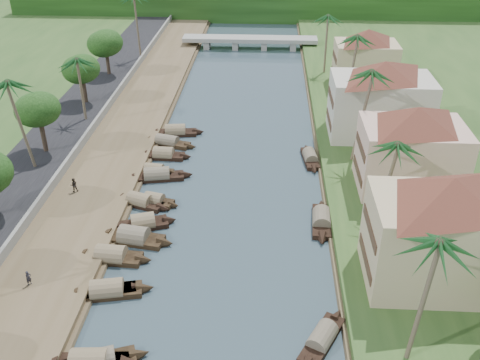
{
  "coord_description": "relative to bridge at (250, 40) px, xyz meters",
  "views": [
    {
      "loc": [
        4.14,
        -39.24,
        32.24
      ],
      "look_at": [
        1.22,
        13.04,
        2.0
      ],
      "focal_mm": 40.0,
      "sensor_mm": 36.0,
      "label": 1
    }
  ],
  "objects": [
    {
      "name": "building_distant",
      "position": [
        19.99,
        -24.0,
        4.16
      ],
      "size": [
        12.62,
        12.62,
        9.2
      ],
      "color": "tan",
      "rests_on": "right_bank"
    },
    {
      "name": "tree_3",
      "position": [
        -24.0,
        -51.74,
        5.22
      ],
      "size": [
        5.08,
        5.08,
        7.72
      ],
      "color": "#473528",
      "rests_on": "ground"
    },
    {
      "name": "canoe_1",
      "position": [
        -8.87,
        -75.34,
        -1.62
      ],
      "size": [
        5.18,
        1.42,
        0.83
      ],
      "rotation": [
        0.0,
        0.0,
        -0.12
      ],
      "color": "black",
      "rests_on": "ground"
    },
    {
      "name": "sampan_16",
      "position": [
        9.75,
        -50.04,
        -1.31
      ],
      "size": [
        2.35,
        7.98,
        1.96
      ],
      "rotation": [
        0.0,
        0.0,
        1.69
      ],
      "color": "black",
      "rests_on": "ground"
    },
    {
      "name": "tree_4",
      "position": [
        -24.0,
        -34.96,
        4.8
      ],
      "size": [
        5.09,
        5.09,
        7.29
      ],
      "color": "#473528",
      "rests_on": "ground"
    },
    {
      "name": "sampan_2",
      "position": [
        -9.47,
        -76.3,
        -1.31
      ],
      "size": [
        8.54,
        3.28,
        2.21
      ],
      "rotation": [
        0.0,
        0.0,
        0.2
      ],
      "color": "black",
      "rests_on": "ground"
    },
    {
      "name": "person_far",
      "position": [
        -17.49,
        -60.5,
        -0.08
      ],
      "size": [
        1.01,
        0.91,
        1.69
      ],
      "primitive_type": "imported",
      "rotation": [
        0.0,
        0.0,
        3.55
      ],
      "color": "#2D2620",
      "rests_on": "left_bank"
    },
    {
      "name": "tree_6",
      "position": [
        24.0,
        -41.56,
        4.7
      ],
      "size": [
        4.89,
        4.89,
        7.33
      ],
      "color": "#473528",
      "rests_on": "ground"
    },
    {
      "name": "sampan_5",
      "position": [
        -8.53,
        -65.89,
        -1.3
      ],
      "size": [
        7.37,
        3.94,
        2.29
      ],
      "rotation": [
        0.0,
        0.0,
        0.32
      ],
      "color": "black",
      "rests_on": "ground"
    },
    {
      "name": "building_far",
      "position": [
        18.99,
        -44.0,
        4.66
      ],
      "size": [
        15.59,
        15.59,
        10.2
      ],
      "color": "beige",
      "rests_on": "right_bank"
    },
    {
      "name": "sampan_4",
      "position": [
        -10.39,
        -71.51,
        -1.3
      ],
      "size": [
        8.28,
        2.35,
        2.31
      ],
      "rotation": [
        0.0,
        0.0,
        -0.06
      ],
      "color": "black",
      "rests_on": "ground"
    },
    {
      "name": "palm_5",
      "position": [
        -24.0,
        -56.06,
        10.08
      ],
      "size": [
        3.2,
        3.2,
        12.2
      ],
      "color": "brown",
      "rests_on": "ground"
    },
    {
      "name": "canoe_2",
      "position": [
        -10.22,
        -48.25,
        -1.62
      ],
      "size": [
        5.92,
        2.48,
        0.86
      ],
      "rotation": [
        0.0,
        0.0,
        -0.28
      ],
      "color": "black",
      "rests_on": "ground"
    },
    {
      "name": "sampan_7",
      "position": [
        -9.8,
        -61.68,
        -1.31
      ],
      "size": [
        7.77,
        4.14,
        2.07
      ],
      "rotation": [
        0.0,
        0.0,
        -0.35
      ],
      "color": "black",
      "rests_on": "ground"
    },
    {
      "name": "person_near",
      "position": [
        -16.33,
        -76.24,
        -0.21
      ],
      "size": [
        0.56,
        0.62,
        1.42
      ],
      "primitive_type": "imported",
      "rotation": [
        0.0,
        0.0,
        1.01
      ],
      "color": "#26262D",
      "rests_on": "left_bank"
    },
    {
      "name": "sampan_14",
      "position": [
        8.89,
        -80.86,
        -1.31
      ],
      "size": [
        5.1,
        7.85,
        1.99
      ],
      "rotation": [
        0.0,
        0.0,
        1.08
      ],
      "color": "black",
      "rests_on": "ground"
    },
    {
      "name": "sampan_3",
      "position": [
        -9.37,
        -76.28,
        -1.32
      ],
      "size": [
        6.85,
        3.17,
        1.87
      ],
      "rotation": [
        0.0,
        0.0,
        0.28
      ],
      "color": "black",
      "rests_on": "ground"
    },
    {
      "name": "right_bank",
      "position": [
        19.0,
        -52.0,
        -1.12
      ],
      "size": [
        16.0,
        180.0,
        1.2
      ],
      "primitive_type": "cube",
      "color": "#2D4C1E",
      "rests_on": "ground"
    },
    {
      "name": "sampan_13",
      "position": [
        -8.79,
        -43.17,
        -1.31
      ],
      "size": [
        8.44,
        2.66,
        2.26
      ],
      "rotation": [
        0.0,
        0.0,
        0.11
      ],
      "color": "black",
      "rests_on": "ground"
    },
    {
      "name": "sampan_10",
      "position": [
        -9.59,
        -54.54,
        -1.32
      ],
      "size": [
        6.69,
        2.29,
        1.86
      ],
      "rotation": [
        0.0,
        0.0,
        -0.14
      ],
      "color": "black",
      "rests_on": "ground"
    },
    {
      "name": "palm_0",
      "position": [
        15.0,
        -83.0,
        9.8
      ],
      "size": [
        3.2,
        3.2,
        12.13
      ],
      "color": "brown",
      "rests_on": "ground"
    },
    {
      "name": "palm_7",
      "position": [
        14.0,
        -18.14,
        9.12
      ],
      "size": [
        3.2,
        3.2,
        11.43
      ],
      "color": "brown",
      "rests_on": "ground"
    },
    {
      "name": "ground",
      "position": [
        -0.0,
        -72.0,
        -1.72
      ],
      "size": [
        220.0,
        220.0,
        0.0
      ],
      "primitive_type": "plane",
      "color": "#35474F",
      "rests_on": "ground"
    },
    {
      "name": "palm_2",
      "position": [
        15.0,
        -51.71,
        10.54
      ],
      "size": [
        3.2,
        3.2,
        12.88
      ],
      "color": "brown",
      "rests_on": "ground"
    },
    {
      "name": "sampan_8",
      "position": [
        -8.23,
        -61.4,
        -1.31
      ],
      "size": [
        6.26,
        3.02,
        1.94
      ],
      "rotation": [
        0.0,
        0.0,
        -0.27
      ],
      "color": "black",
      "rests_on": "ground"
    },
    {
      "name": "tree_5",
      "position": [
        -24.0,
        -21.68,
        4.99
      ],
      "size": [
        5.43,
        5.43,
        7.63
      ],
      "color": "#473528",
      "rests_on": "ground"
    },
    {
      "name": "bridge",
      "position": [
        0.0,
        0.0,
        0.0
      ],
      "size": [
        28.0,
        4.0,
        2.4
      ],
      "color": "gray",
      "rests_on": "ground"
    },
    {
      "name": "sampan_6",
      "position": [
        -8.91,
        -68.41,
        -1.3
      ],
      "size": [
        8.69,
        3.31,
        2.49
      ],
      "rotation": [
        0.0,
        0.0,
        -0.16
      ],
      "color": "black",
      "rests_on": "ground"
    },
    {
      "name": "left_bank",
      "position": [
        -16.0,
        -52.0,
        -1.32
      ],
      "size": [
        10.0,
        180.0,
        0.8
      ],
      "primitive_type": "cube",
      "color": "brown",
      "rests_on": "ground"
    },
    {
      "name": "retaining_wall",
      "position": [
        -20.2,
        -52.0,
        -0.37
      ],
      "size": [
        0.4,
        180.0,
        1.1
      ],
      "primitive_type": "cube",
      "color": "slate",
      "rests_on": "left_bank"
    },
    {
      "name": "building_near",
      "position": [
        18.99,
        -74.0,
        4.66
      ],
      "size": [
        14.85,
        14.85,
        10.2
      ],
      "color": "tan",
      "rests_on": "right_bank"
    },
    {
      "name": "palm_6",
      "position": [
        -22.0,
        -41.57,
        8.26
      ],
      "size": [
        3.2,
        3.2,
        10.33
      ],
      "color": "brown",
      "rests_on": "ground"
    },
    {
      "name": "treeline",
      "position": [
        -0.0,
        28.0,
        2.28
      ],
      "size": [
        120.0,
        14.0,
        8.0
      ],
      "color": "black",
      "rests_on": "ground"
    },
    {
      "name": "building_mid",
      "position": [
        19.99,
        -58.0,
        4.41
      ],
      "size": [
        14.11,
        14.11,
        9.7
      ],
      "color": "beige",
      "rests_on": "right_bank"
    },
    {
      "name": "palm_3",
      "position": [
        16.0,
        -35.29,
        10.19
      ],
      "size": [
        3.2,
        3.2,
        12.54
      ],
      "color": "brown",
      "rests_on": "ground"
    },
    {
      "name": "sampan_9",
      "position": [
        -8.99,
        -55.84,
        -1.31
      ],
      "size": [
        9.08,
        3.35,
        2.25
      ],
      "rotation": [
        0.0,
        0.0,
        0.19
      ],
      "color": "black",
      "rests_on": "ground"
    },
    {
      "name": "sampan_12",
      "position": [
        -9.38,
        -46.54,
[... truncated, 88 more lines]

